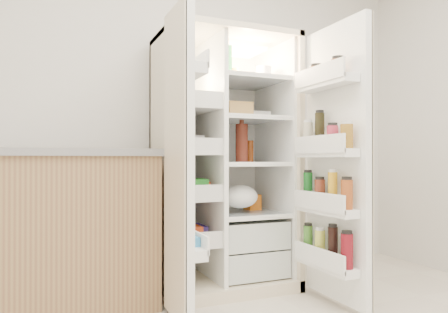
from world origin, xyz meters
name	(u,v)px	position (x,y,z in m)	size (l,w,h in m)	color
wall_back	(181,104)	(0.00, 2.00, 1.35)	(4.00, 0.02, 2.70)	silver
refrigerator	(223,182)	(0.21, 1.65, 0.74)	(0.92, 0.70, 1.80)	beige
freezer_door	(179,163)	(-0.30, 1.05, 0.89)	(0.15, 0.40, 1.72)	white
fridge_door	(335,165)	(0.68, 0.96, 0.87)	(0.17, 0.58, 1.72)	white
kitchen_counter	(44,229)	(-0.99, 1.61, 0.49)	(1.34, 0.72, 0.98)	#95774A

